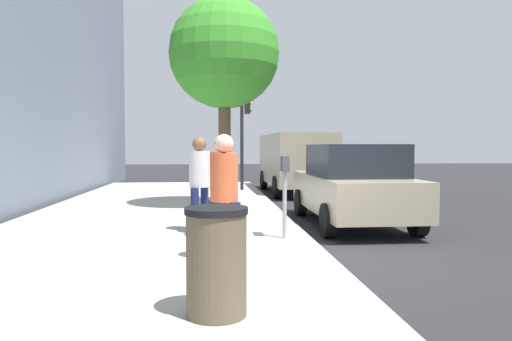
{
  "coord_description": "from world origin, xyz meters",
  "views": [
    {
      "loc": [
        -6.93,
        1.72,
        1.71
      ],
      "look_at": [
        1.48,
        0.92,
        1.29
      ],
      "focal_mm": 32.78,
      "sensor_mm": 36.0,
      "label": 1
    }
  ],
  "objects": [
    {
      "name": "traffic_signal",
      "position": [
        10.03,
        0.51,
        2.58
      ],
      "size": [
        0.24,
        0.44,
        3.6
      ],
      "color": "black",
      "rests_on": "sidewalk_slab"
    },
    {
      "name": "parking_officer",
      "position": [
        1.68,
        1.94,
        1.18
      ],
      "size": [
        0.49,
        0.38,
        1.75
      ],
      "rotation": [
        0.0,
        0.0,
        -2.04
      ],
      "color": "#191E4C",
      "rests_on": "sidewalk_slab"
    },
    {
      "name": "pedestrian_bystander",
      "position": [
        -0.59,
        1.55,
        1.17
      ],
      "size": [
        0.4,
        0.43,
        1.74
      ],
      "rotation": [
        0.0,
        0.0,
        -0.73
      ],
      "color": "#191E4C",
      "rests_on": "sidewalk_slab"
    },
    {
      "name": "parked_van_far",
      "position": [
        10.06,
        -1.35,
        1.26
      ],
      "size": [
        5.23,
        2.19,
        2.18
      ],
      "color": "gray",
      "rests_on": "ground_plane"
    },
    {
      "name": "street_tree",
      "position": [
        5.29,
        1.38,
        4.11
      ],
      "size": [
        2.86,
        2.86,
        5.42
      ],
      "color": "brown",
      "rests_on": "sidewalk_slab"
    },
    {
      "name": "sidewalk_slab",
      "position": [
        0.0,
        3.0,
        0.07
      ],
      "size": [
        28.0,
        6.0,
        0.15
      ],
      "primitive_type": "cube",
      "color": "#A8A59E",
      "rests_on": "ground_plane"
    },
    {
      "name": "ground_plane",
      "position": [
        0.0,
        0.0,
        0.0
      ],
      "size": [
        80.0,
        80.0,
        0.0
      ],
      "primitive_type": "plane",
      "color": "#232326",
      "rests_on": "ground"
    },
    {
      "name": "pedestrian_at_meter",
      "position": [
        0.96,
        1.56,
        1.17
      ],
      "size": [
        0.53,
        0.38,
        1.74
      ],
      "rotation": [
        0.0,
        0.0,
        -1.69
      ],
      "color": "#191E4C",
      "rests_on": "sidewalk_slab"
    },
    {
      "name": "parking_meter",
      "position": [
        0.94,
        0.48,
        1.17
      ],
      "size": [
        0.36,
        0.12,
        1.41
      ],
      "color": "gray",
      "rests_on": "sidewalk_slab"
    },
    {
      "name": "parked_sedan_near",
      "position": [
        3.0,
        -1.35,
        0.89
      ],
      "size": [
        4.41,
        2.0,
        1.77
      ],
      "color": "gray",
      "rests_on": "ground_plane"
    },
    {
      "name": "trash_bin",
      "position": [
        -2.64,
        1.68,
        0.66
      ],
      "size": [
        0.59,
        0.59,
        1.01
      ],
      "color": "brown",
      "rests_on": "sidewalk_slab"
    }
  ]
}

